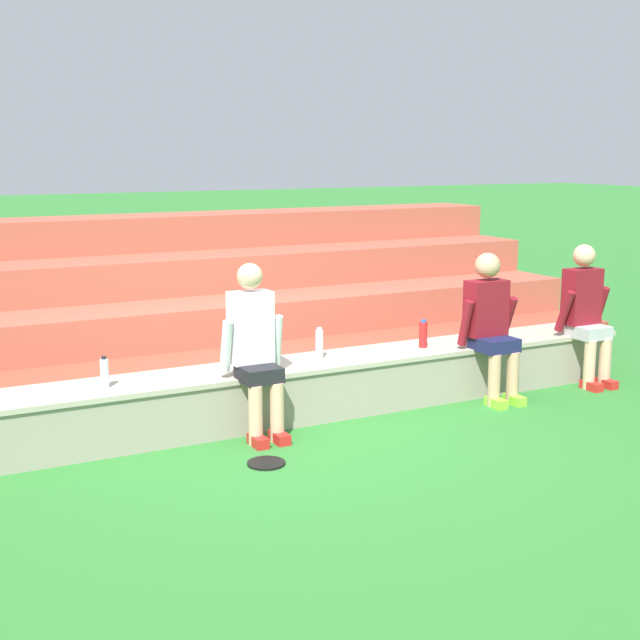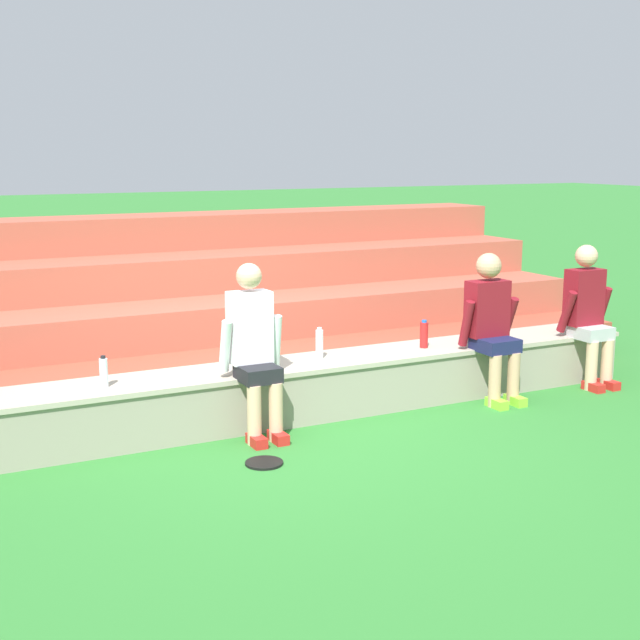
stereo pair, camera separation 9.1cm
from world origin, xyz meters
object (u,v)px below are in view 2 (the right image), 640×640
object	(u,v)px
water_bottle_near_right	(104,372)
person_left_of_center	(254,347)
water_bottle_center_gap	(319,344)
frisbee	(264,463)
person_center	(492,323)
person_right_of_center	(588,312)
water_bottle_near_left	(424,335)

from	to	relation	value
water_bottle_near_right	person_left_of_center	bearing A→B (deg)	-12.40
water_bottle_near_right	water_bottle_center_gap	xyz separation A→B (m)	(1.87, 0.09, 0.01)
person_left_of_center	frisbee	distance (m)	0.98
person_center	person_right_of_center	xyz separation A→B (m)	(1.15, 0.00, 0.00)
person_left_of_center	person_right_of_center	distance (m)	3.44
person_center	water_bottle_center_gap	distance (m)	1.59
person_center	frisbee	world-z (taller)	person_center
person_left_of_center	water_bottle_near_left	size ratio (longest dim) A/B	5.39
water_bottle_near_right	water_bottle_center_gap	size ratio (longest dim) A/B	0.90
frisbee	water_bottle_near_right	bearing A→B (deg)	136.11
person_right_of_center	water_bottle_near_left	world-z (taller)	person_right_of_center
person_left_of_center	water_bottle_near_right	size ratio (longest dim) A/B	5.61
water_bottle_near_right	water_bottle_near_left	world-z (taller)	water_bottle_near_left
water_bottle_center_gap	water_bottle_near_left	xyz separation A→B (m)	(1.03, -0.05, -0.01)
person_center	water_bottle_near_right	size ratio (longest dim) A/B	5.45
frisbee	person_right_of_center	bearing A→B (deg)	9.65
water_bottle_near_right	water_bottle_near_left	distance (m)	2.90
person_left_of_center	water_bottle_center_gap	size ratio (longest dim) A/B	5.05
person_left_of_center	person_center	distance (m)	2.29
person_right_of_center	water_bottle_near_left	distance (m)	1.70
person_left_of_center	water_bottle_center_gap	world-z (taller)	person_left_of_center
person_right_of_center	frisbee	bearing A→B (deg)	-170.35
person_center	frisbee	size ratio (longest dim) A/B	4.81
person_right_of_center	water_bottle_center_gap	size ratio (longest dim) A/B	4.98
person_center	person_right_of_center	bearing A→B (deg)	0.25
frisbee	water_bottle_near_left	bearing A→B (deg)	25.07
water_bottle_near_left	frisbee	world-z (taller)	water_bottle_near_left
person_center	frisbee	distance (m)	2.66
person_center	water_bottle_center_gap	size ratio (longest dim) A/B	4.91
water_bottle_near_left	water_bottle_near_right	bearing A→B (deg)	-179.27
water_bottle_center_gap	person_center	bearing A→B (deg)	-13.21
water_bottle_near_right	frisbee	size ratio (longest dim) A/B	0.88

